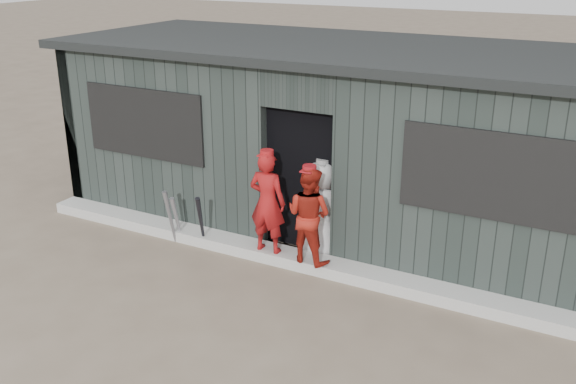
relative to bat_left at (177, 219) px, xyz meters
The scene contains 9 objects.
ground 2.39m from the bat_left, 44.77° to the right, with size 80.00×80.00×0.00m, color brown.
curb 1.71m from the bat_left, ahead, with size 8.00×0.36×0.15m, color #ACABA6.
bat_left is the anchor object (origin of this frame).
bat_mid 0.11m from the bat_left, 122.19° to the right, with size 0.07×0.07×0.79m, color gray.
bat_right 0.44m from the bat_left, ahead, with size 0.07×0.07×0.84m, color black.
player_red_left 1.49m from the bat_left, ahead, with size 0.49×0.32×1.35m, color maroon.
player_red_right 2.05m from the bat_left, ahead, with size 0.60×0.47×1.24m, color maroon.
player_grey_back 2.07m from the bat_left, 14.05° to the left, with size 0.66×0.43×1.35m, color #AFAFAF.
dugout 2.66m from the bat_left, 47.59° to the left, with size 8.30×3.30×2.62m.
Camera 1 is at (3.53, -4.84, 3.85)m, focal length 40.00 mm.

